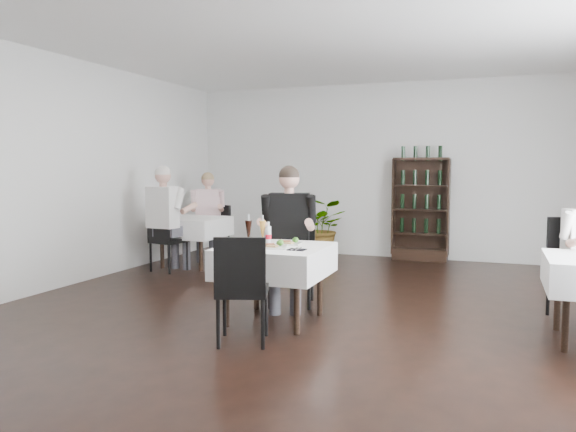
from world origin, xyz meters
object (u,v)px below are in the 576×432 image
object	(u,v)px
potted_tree	(322,227)
main_table	(275,261)
wine_shelf	(421,210)
diner_main	(288,226)

from	to	relation	value
potted_tree	main_table	bearing A→B (deg)	-79.42
wine_shelf	main_table	distance (m)	4.41
potted_tree	wine_shelf	bearing A→B (deg)	3.88
main_table	potted_tree	size ratio (longest dim) A/B	1.02
main_table	diner_main	xyz separation A→B (m)	(-0.06, 0.55, 0.30)
wine_shelf	potted_tree	world-z (taller)	wine_shelf
potted_tree	diner_main	size ratio (longest dim) A/B	0.64
main_table	potted_tree	bearing A→B (deg)	100.58
diner_main	potted_tree	bearing A→B (deg)	101.25
diner_main	wine_shelf	bearing A→B (deg)	75.68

